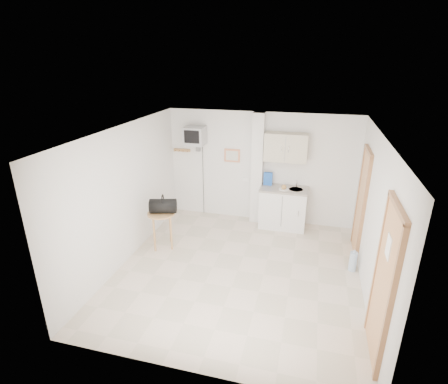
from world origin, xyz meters
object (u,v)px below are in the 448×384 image
(round_table, at_px, (162,218))
(duffel_bag, at_px, (163,206))
(crt_television, at_px, (195,136))
(water_bottle, at_px, (353,261))

(round_table, height_order, duffel_bag, duffel_bag)
(crt_television, xyz_separation_m, water_bottle, (3.43, -1.48, -1.75))
(round_table, xyz_separation_m, water_bottle, (3.63, 0.06, -0.43))
(water_bottle, bearing_deg, round_table, -179.03)
(round_table, bearing_deg, crt_television, 82.61)
(duffel_bag, bearing_deg, water_bottle, -14.83)
(duffel_bag, bearing_deg, round_table, -174.47)
(round_table, xyz_separation_m, duffel_bag, (0.04, 0.02, 0.27))
(crt_television, relative_size, round_table, 2.91)
(crt_television, distance_m, water_bottle, 4.13)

